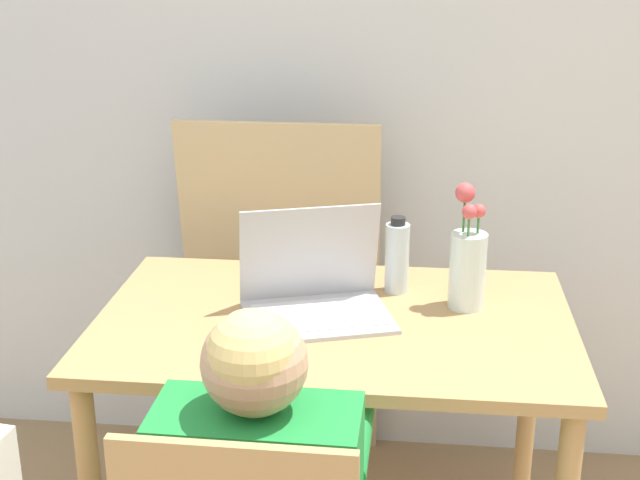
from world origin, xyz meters
name	(u,v)px	position (x,y,z in m)	size (l,w,h in m)	color
wall_back	(386,65)	(0.00, 2.23, 1.25)	(6.40, 0.05, 2.50)	silver
dining_table	(334,357)	(-0.08, 1.51, 0.65)	(1.12, 0.71, 0.76)	tan
laptop	(314,290)	(-0.13, 1.54, 0.82)	(0.40, 0.34, 0.25)	#B2B2B7
flower_vase	(468,263)	(0.23, 1.61, 0.87)	(0.09, 0.09, 0.31)	silver
water_bottle	(397,257)	(0.06, 1.69, 0.85)	(0.06, 0.06, 0.20)	silver
cardboard_panel	(282,297)	(-0.29, 2.09, 0.56)	(0.59, 0.17, 1.12)	tan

